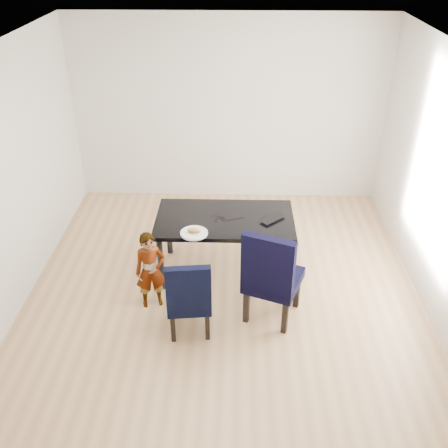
{
  "coord_description": "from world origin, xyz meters",
  "views": [
    {
      "loc": [
        0.13,
        -4.47,
        3.7
      ],
      "look_at": [
        0.0,
        0.2,
        0.85
      ],
      "focal_mm": 40.0,
      "sensor_mm": 36.0,
      "label": 1
    }
  ],
  "objects_px": {
    "plate": "(194,233)",
    "laptop": "(270,218)",
    "chair_left": "(189,293)",
    "chair_right": "(274,272)",
    "child": "(151,271)",
    "dining_table": "(225,245)"
  },
  "relations": [
    {
      "from": "chair_left",
      "to": "plate",
      "type": "xyz_separation_m",
      "value": [
        0.01,
        0.67,
        0.3
      ]
    },
    {
      "from": "chair_right",
      "to": "laptop",
      "type": "height_order",
      "value": "chair_right"
    },
    {
      "from": "chair_left",
      "to": "chair_right",
      "type": "height_order",
      "value": "chair_right"
    },
    {
      "from": "chair_left",
      "to": "plate",
      "type": "distance_m",
      "value": 0.74
    },
    {
      "from": "chair_right",
      "to": "plate",
      "type": "bearing_deg",
      "value": 175.12
    },
    {
      "from": "chair_left",
      "to": "chair_right",
      "type": "relative_size",
      "value": 0.82
    },
    {
      "from": "plate",
      "to": "laptop",
      "type": "height_order",
      "value": "laptop"
    },
    {
      "from": "child",
      "to": "dining_table",
      "type": "bearing_deg",
      "value": 22.81
    },
    {
      "from": "plate",
      "to": "child",
      "type": "bearing_deg",
      "value": -146.72
    },
    {
      "from": "dining_table",
      "to": "plate",
      "type": "height_order",
      "value": "plate"
    },
    {
      "from": "dining_table",
      "to": "chair_left",
      "type": "bearing_deg",
      "value": -108.3
    },
    {
      "from": "chair_right",
      "to": "chair_left",
      "type": "bearing_deg",
      "value": -142.81
    },
    {
      "from": "dining_table",
      "to": "chair_left",
      "type": "distance_m",
      "value": 1.08
    },
    {
      "from": "child",
      "to": "plate",
      "type": "height_order",
      "value": "child"
    },
    {
      "from": "chair_left",
      "to": "child",
      "type": "distance_m",
      "value": 0.58
    },
    {
      "from": "dining_table",
      "to": "child",
      "type": "bearing_deg",
      "value": -140.39
    },
    {
      "from": "chair_right",
      "to": "plate",
      "type": "relative_size",
      "value": 3.69
    },
    {
      "from": "chair_left",
      "to": "plate",
      "type": "relative_size",
      "value": 3.01
    },
    {
      "from": "child",
      "to": "chair_right",
      "type": "bearing_deg",
      "value": -22.4
    },
    {
      "from": "dining_table",
      "to": "chair_right",
      "type": "xyz_separation_m",
      "value": [
        0.53,
        -0.78,
        0.19
      ]
    },
    {
      "from": "chair_right",
      "to": "child",
      "type": "height_order",
      "value": "chair_right"
    },
    {
      "from": "dining_table",
      "to": "child",
      "type": "relative_size",
      "value": 1.74
    }
  ]
}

